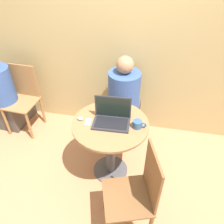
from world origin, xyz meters
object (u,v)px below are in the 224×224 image
object	(u,v)px
cell_phone	(88,122)
person_seated	(125,104)
laptop	(112,117)
chair_empty	(136,194)

from	to	relation	value
cell_phone	person_seated	bearing A→B (deg)	71.17
laptop	person_seated	size ratio (longest dim) A/B	0.32
laptop	cell_phone	distance (m)	0.24
cell_phone	person_seated	distance (m)	0.85
chair_empty	person_seated	xyz separation A→B (m)	(-0.29, 1.28, -0.01)
laptop	person_seated	distance (m)	0.77
cell_phone	chair_empty	xyz separation A→B (m)	(0.55, -0.52, -0.27)
person_seated	cell_phone	bearing A→B (deg)	-108.83
laptop	cell_phone	xyz separation A→B (m)	(-0.23, -0.06, -0.05)
cell_phone	person_seated	size ratio (longest dim) A/B	0.09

